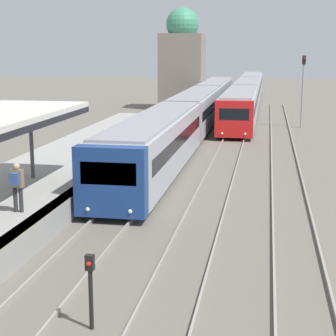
{
  "coord_description": "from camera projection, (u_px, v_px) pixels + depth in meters",
  "views": [
    {
      "loc": [
        5.52,
        -6.12,
        6.3
      ],
      "look_at": [
        1.65,
        15.76,
        1.58
      ],
      "focal_mm": 60.0,
      "sensor_mm": 36.0,
      "label": 1
    }
  ],
  "objects": [
    {
      "name": "train_near",
      "position": [
        196.0,
        109.0,
        44.12
      ],
      "size": [
        2.68,
        49.85,
        2.99
      ],
      "color": "navy",
      "rests_on": "ground_plane"
    },
    {
      "name": "signal_post_near",
      "position": [
        90.0,
        283.0,
        12.66
      ],
      "size": [
        0.2,
        0.21,
        1.8
      ],
      "color": "black",
      "rests_on": "ground_plane"
    },
    {
      "name": "signal_mast_far",
      "position": [
        303.0,
        83.0,
        44.98
      ],
      "size": [
        0.28,
        0.29,
        5.79
      ],
      "color": "gray",
      "rests_on": "ground_plane"
    },
    {
      "name": "distant_domed_building",
      "position": [
        182.0,
        62.0,
        58.97
      ],
      "size": [
        4.45,
        4.45,
        10.5
      ],
      "color": "slate",
      "rests_on": "ground_plane"
    },
    {
      "name": "train_far",
      "position": [
        247.0,
        92.0,
        61.59
      ],
      "size": [
        2.67,
        47.97,
        2.94
      ],
      "color": "red",
      "rests_on": "ground_plane"
    },
    {
      "name": "person_on_platform",
      "position": [
        17.0,
        183.0,
        18.48
      ],
      "size": [
        0.4,
        0.4,
        1.66
      ],
      "color": "#2D2D33",
      "rests_on": "station_platform"
    }
  ]
}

